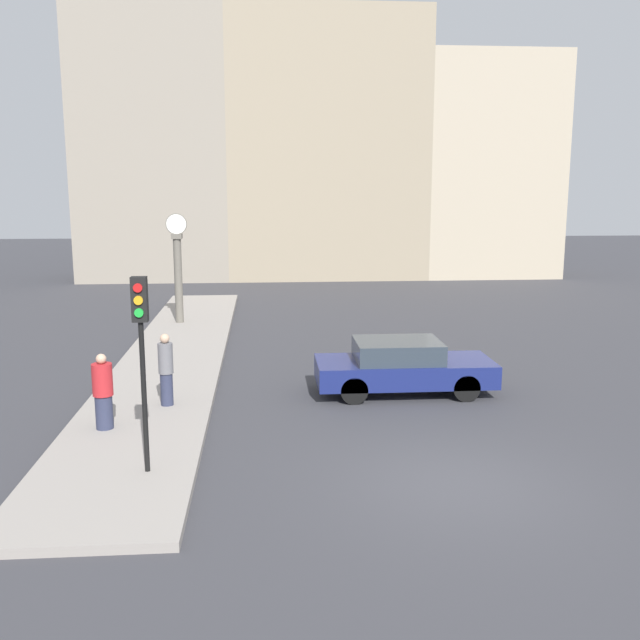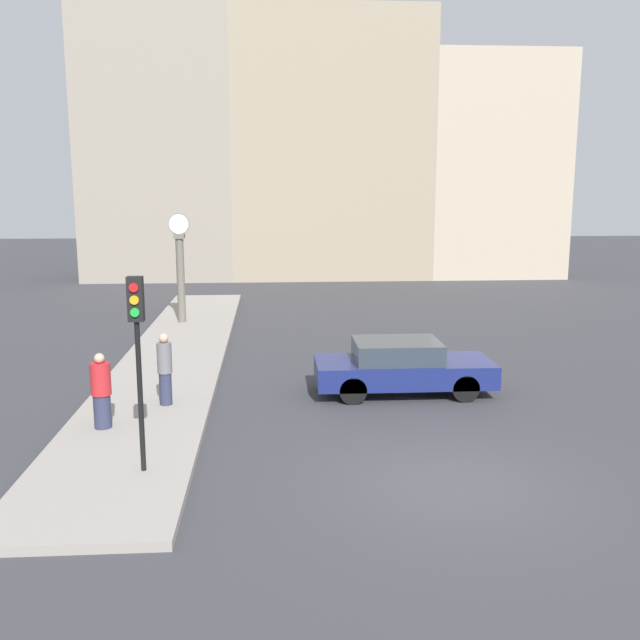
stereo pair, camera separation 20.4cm
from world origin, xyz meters
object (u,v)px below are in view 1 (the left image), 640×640
sedan_car (402,366)px  street_clock (178,269)px  traffic_light_near (141,333)px  pedestrian_red_top (103,392)px  pedestrian_grey_jacket (166,370)px

sedan_car → street_clock: size_ratio=1.10×
sedan_car → traffic_light_near: 7.58m
street_clock → pedestrian_red_top: street_clock is taller
traffic_light_near → sedan_car: bearing=41.8°
sedan_car → pedestrian_grey_jacket: 5.72m
sedan_car → pedestrian_grey_jacket: pedestrian_grey_jacket is taller
sedan_car → pedestrian_red_top: pedestrian_red_top is taller
traffic_light_near → pedestrian_grey_jacket: bearing=92.4°
traffic_light_near → pedestrian_grey_jacket: size_ratio=2.07×
sedan_car → street_clock: bearing=125.6°
traffic_light_near → pedestrian_red_top: (-1.23, 2.34, -1.69)m
sedan_car → traffic_light_near: size_ratio=1.27×
sedan_car → traffic_light_near: (-5.46, -4.89, 1.94)m
pedestrian_red_top → sedan_car: bearing=20.9°
traffic_light_near → street_clock: size_ratio=0.87×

